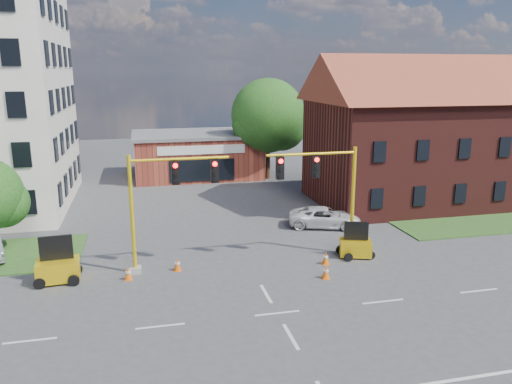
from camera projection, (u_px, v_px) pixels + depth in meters
ground at (277, 313)px, 21.61m from camera, size 120.00×120.00×0.00m
grass_verge_ne at (496, 224)px, 34.08m from camera, size 14.00×4.00×0.08m
lane_markings at (299, 350)px, 18.77m from camera, size 60.00×36.00×0.01m
brick_shop at (197, 154)px, 49.47m from camera, size 12.40×8.40×4.30m
townhouse_row at (444, 127)px, 39.30m from camera, size 21.00×11.00×11.50m
tree_large at (271, 118)px, 47.36m from camera, size 7.36×7.01×9.59m
signal_mast_west at (164, 198)px, 25.40m from camera, size 5.30×0.60×6.20m
signal_mast_east at (325, 189)px, 27.31m from camera, size 5.30×0.60×6.20m
trailer_west at (58, 268)px, 24.70m from camera, size 2.10×1.48×2.29m
trailer_east at (355, 246)px, 28.06m from camera, size 1.99×1.62×1.96m
cone_a at (128, 274)px, 24.98m from camera, size 0.40×0.40×0.70m
cone_b at (177, 265)px, 26.14m from camera, size 0.40×0.40×0.70m
cone_c at (326, 272)px, 25.15m from camera, size 0.40×0.40×0.70m
cone_d at (326, 258)px, 27.01m from camera, size 0.40×0.40×0.70m
pickup_white at (325, 217)px, 33.42m from camera, size 5.23×3.60×1.33m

